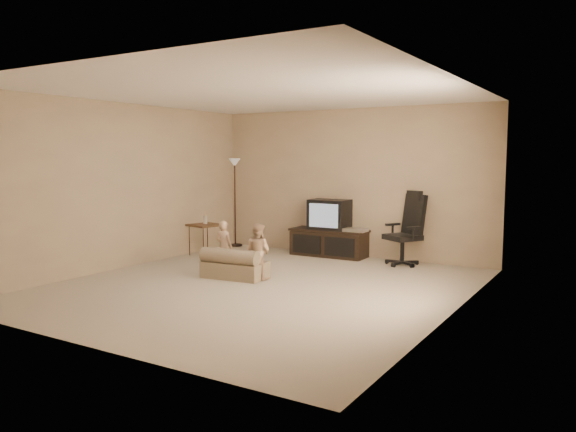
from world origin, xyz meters
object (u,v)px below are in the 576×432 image
(tv_stand, at_px, (329,233))
(toddler_left, at_px, (224,247))
(side_table, at_px, (205,225))
(office_chair, at_px, (406,238))
(child_sofa, at_px, (234,266))
(toddler_right, at_px, (258,251))
(floor_lamp, at_px, (235,182))

(tv_stand, bearing_deg, toddler_left, -108.59)
(toddler_left, bearing_deg, side_table, -41.74)
(office_chair, height_order, child_sofa, office_chair)
(office_chair, bearing_deg, toddler_right, -92.96)
(child_sofa, height_order, toddler_left, toddler_left)
(office_chair, xyz_separation_m, side_table, (-3.24, -0.97, 0.11))
(tv_stand, height_order, toddler_right, tv_stand)
(floor_lamp, distance_m, child_sofa, 3.06)
(side_table, xyz_separation_m, toddler_left, (1.19, -1.02, -0.14))
(child_sofa, relative_size, toddler_left, 1.19)
(side_table, distance_m, toddler_left, 1.58)
(toddler_left, bearing_deg, tv_stand, -108.79)
(side_table, relative_size, toddler_left, 0.95)
(side_table, bearing_deg, toddler_left, -40.51)
(toddler_right, bearing_deg, office_chair, -123.65)
(office_chair, relative_size, child_sofa, 1.26)
(toddler_left, xyz_separation_m, toddler_right, (0.64, -0.07, 0.00))
(floor_lamp, height_order, toddler_left, floor_lamp)
(tv_stand, height_order, side_table, tv_stand)
(office_chair, xyz_separation_m, toddler_left, (-2.04, -1.99, -0.03))
(toddler_left, bearing_deg, office_chair, -136.98)
(office_chair, bearing_deg, toddler_left, -104.44)
(tv_stand, distance_m, side_table, 2.13)
(office_chair, height_order, toddler_left, office_chair)
(floor_lamp, bearing_deg, tv_stand, -1.64)
(side_table, distance_m, floor_lamp, 1.32)
(tv_stand, bearing_deg, toddler_right, -91.40)
(child_sofa, bearing_deg, floor_lamp, 120.42)
(office_chair, distance_m, toddler_left, 2.85)
(toddler_left, bearing_deg, toddler_right, 172.70)
(office_chair, height_order, toddler_right, office_chair)
(child_sofa, distance_m, toddler_left, 0.43)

